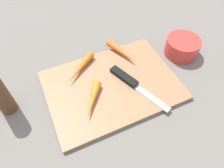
{
  "coord_description": "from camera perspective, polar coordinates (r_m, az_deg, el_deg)",
  "views": [
    {
      "loc": [
        -0.15,
        -0.32,
        0.47
      ],
      "look_at": [
        0.0,
        0.0,
        0.01
      ],
      "focal_mm": 33.58,
      "sensor_mm": 36.0,
      "label": 1
    }
  ],
  "objects": [
    {
      "name": "knife",
      "position": [
        0.59,
        4.23,
        1.29
      ],
      "size": [
        0.09,
        0.19,
        0.01
      ],
      "rotation": [
        0.0,
        0.0,
        5.09
      ],
      "color": "#B7B7BC",
      "rests_on": "cutting_board"
    },
    {
      "name": "carrot_longest",
      "position": [
        0.61,
        -8.61,
        4.36
      ],
      "size": [
        0.11,
        0.1,
        0.02
      ],
      "primitive_type": "cone",
      "rotation": [
        0.0,
        1.57,
        3.82
      ],
      "color": "orange",
      "rests_on": "cutting_board"
    },
    {
      "name": "carrot_medium",
      "position": [
        0.65,
        2.81,
        8.63
      ],
      "size": [
        0.06,
        0.12,
        0.03
      ],
      "primitive_type": "cone",
      "rotation": [
        0.0,
        1.57,
        5.02
      ],
      "color": "orange",
      "rests_on": "cutting_board"
    },
    {
      "name": "cutting_board",
      "position": [
        0.59,
        -0.0,
        -0.36
      ],
      "size": [
        0.36,
        0.26,
        0.01
      ],
      "primitive_type": "cube",
      "color": "#99704C",
      "rests_on": "ground_plane"
    },
    {
      "name": "carrot_shortest",
      "position": [
        0.54,
        -5.32,
        -4.29
      ],
      "size": [
        0.08,
        0.1,
        0.02
      ],
      "primitive_type": "cone",
      "rotation": [
        0.0,
        1.57,
        4.11
      ],
      "color": "orange",
      "rests_on": "cutting_board"
    },
    {
      "name": "ground_plane",
      "position": [
        0.59,
        -0.0,
        -0.71
      ],
      "size": [
        1.4,
        1.4,
        0.0
      ],
      "primitive_type": "plane",
      "color": "slate"
    },
    {
      "name": "small_bowl",
      "position": [
        0.7,
        18.57,
        9.58
      ],
      "size": [
        0.1,
        0.1,
        0.05
      ],
      "primitive_type": "cylinder",
      "color": "red",
      "rests_on": "ground_plane"
    }
  ]
}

